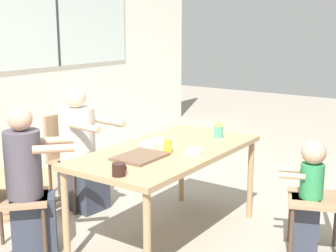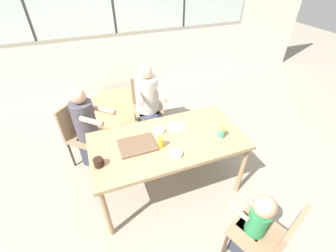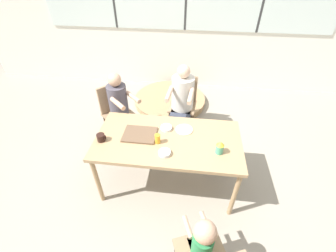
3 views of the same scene
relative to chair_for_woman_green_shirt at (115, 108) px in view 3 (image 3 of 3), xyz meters
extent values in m
plane|color=gray|center=(0.89, -0.82, -0.51)|extent=(16.00, 16.00, 0.00)
cube|color=white|center=(0.89, 1.82, 0.89)|extent=(8.40, 0.06, 2.80)
cube|color=tan|center=(0.89, -0.82, 0.21)|extent=(1.60, 0.82, 0.04)
cylinder|color=tan|center=(0.14, -1.18, -0.16)|extent=(0.05, 0.05, 0.70)
cylinder|color=tan|center=(1.63, -1.18, -0.16)|extent=(0.05, 0.05, 0.70)
cylinder|color=tan|center=(0.14, -0.46, -0.16)|extent=(0.05, 0.05, 0.70)
cylinder|color=tan|center=(1.63, -0.46, -0.16)|extent=(0.05, 0.05, 0.70)
cube|color=#937556|center=(0.07, -0.06, -0.08)|extent=(0.57, 0.57, 0.03)
cube|color=#937556|center=(-0.06, 0.06, 0.14)|extent=(0.29, 0.30, 0.42)
cylinder|color=#4C3828|center=(0.31, -0.05, -0.31)|extent=(0.03, 0.03, 0.42)
cylinder|color=#4C3828|center=(0.08, -0.30, -0.31)|extent=(0.03, 0.03, 0.42)
cylinder|color=#4C3828|center=(0.06, 0.18, -0.31)|extent=(0.03, 0.03, 0.42)
cylinder|color=#4C3828|center=(-0.17, -0.07, -0.31)|extent=(0.03, 0.03, 0.42)
cube|color=#937556|center=(0.98, 0.29, -0.08)|extent=(0.43, 0.43, 0.03)
cube|color=#937556|center=(0.99, 0.47, 0.14)|extent=(0.38, 0.07, 0.42)
cylinder|color=#4C3828|center=(1.13, 0.11, -0.31)|extent=(0.03, 0.03, 0.42)
cylinder|color=#4C3828|center=(0.79, 0.14, -0.31)|extent=(0.03, 0.03, 0.42)
cylinder|color=#4C3828|center=(1.16, 0.45, -0.31)|extent=(0.03, 0.03, 0.42)
cylinder|color=#4C3828|center=(0.82, 0.47, -0.31)|extent=(0.03, 0.03, 0.42)
cylinder|color=#4C3828|center=(1.39, -1.64, -0.31)|extent=(0.03, 0.03, 0.42)
cube|color=#333847|center=(0.14, -0.13, -0.29)|extent=(0.39, 0.39, 0.44)
cylinder|color=#4C4751|center=(0.10, -0.09, 0.18)|extent=(0.26, 0.26, 0.50)
sphere|color=tan|center=(0.10, -0.09, 0.51)|extent=(0.18, 0.18, 0.18)
cylinder|color=tan|center=(0.34, -0.16, 0.31)|extent=(0.25, 0.24, 0.06)
cylinder|color=tan|center=(0.18, -0.33, 0.31)|extent=(0.25, 0.24, 0.06)
cube|color=#333847|center=(0.97, 0.19, -0.29)|extent=(0.33, 0.42, 0.44)
cylinder|color=beige|center=(0.97, 0.25, 0.18)|extent=(0.33, 0.33, 0.50)
sphere|color=#DBB293|center=(0.97, 0.25, 0.52)|extent=(0.19, 0.19, 0.19)
cylinder|color=#DBB293|center=(1.10, -0.04, 0.31)|extent=(0.09, 0.36, 0.06)
cylinder|color=#DBB293|center=(0.80, -0.01, 0.31)|extent=(0.09, 0.36, 0.06)
cylinder|color=#2D844C|center=(1.28, -1.83, 0.06)|extent=(0.17, 0.17, 0.26)
sphere|color=tan|center=(1.28, -1.83, 0.27)|extent=(0.18, 0.18, 0.18)
cylinder|color=tan|center=(1.16, -1.72, 0.11)|extent=(0.11, 0.19, 0.04)
cylinder|color=tan|center=(1.30, -1.67, 0.11)|extent=(0.11, 0.19, 0.04)
cube|color=brown|center=(0.57, -0.80, 0.24)|extent=(0.36, 0.28, 0.02)
cylinder|color=black|center=(0.17, -0.94, 0.27)|extent=(0.09, 0.09, 0.08)
torus|color=black|center=(0.22, -0.94, 0.27)|extent=(0.01, 0.06, 0.06)
cylinder|color=#4CA57F|center=(1.43, -0.97, 0.28)|extent=(0.08, 0.08, 0.10)
cone|color=gold|center=(1.43, -0.97, 0.35)|extent=(0.08, 0.08, 0.04)
cylinder|color=gold|center=(0.78, -0.90, 0.28)|extent=(0.06, 0.06, 0.11)
cylinder|color=silver|center=(0.88, -1.06, 0.25)|extent=(0.12, 0.12, 0.04)
cylinder|color=silver|center=(0.85, -0.66, 0.25)|extent=(0.13, 0.13, 0.03)
cylinder|color=beige|center=(1.05, -0.65, 0.24)|extent=(0.20, 0.20, 0.01)
cylinder|color=tan|center=(0.70, 1.02, -0.50)|extent=(1.32, 1.32, 0.03)
cylinder|color=tan|center=(0.70, 1.02, -0.47)|extent=(1.34, 1.34, 0.03)
cylinder|color=tan|center=(0.70, 1.02, -0.44)|extent=(1.32, 1.32, 0.03)
cylinder|color=tan|center=(0.70, 1.02, -0.41)|extent=(1.34, 1.34, 0.03)
camera|label=1|loc=(-1.98, -2.80, 1.18)|focal=50.00mm
camera|label=2|loc=(0.26, -2.47, 1.76)|focal=24.00mm
camera|label=3|loc=(1.11, -2.63, 1.89)|focal=24.00mm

